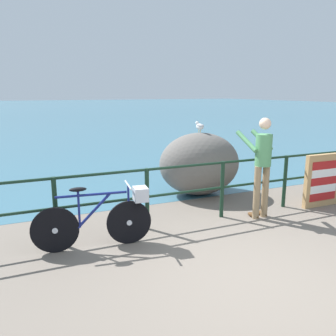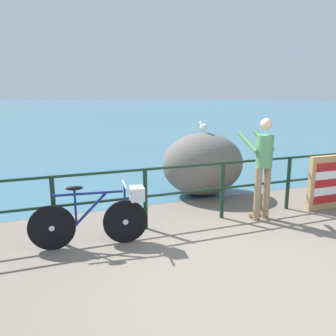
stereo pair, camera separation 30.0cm
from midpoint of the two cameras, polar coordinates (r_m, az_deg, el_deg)
name	(u,v)px [view 2 (the right image)]	position (r m, az deg, el deg)	size (l,w,h in m)	color
ground_plane	(76,127)	(23.32, -14.64, 6.55)	(120.00, 120.00, 0.10)	#6B6056
sea_surface	(55,108)	(51.32, -18.07, 9.45)	(120.00, 90.00, 0.01)	#38667A
promenade_railing	(186,187)	(5.83, 4.40, -3.19)	(7.16, 0.07, 1.02)	black
bicycle	(100,215)	(5.10, -9.57, -7.68)	(1.69, 0.48, 0.92)	black
person_at_railing	(263,164)	(6.19, 16.75, 0.62)	(0.49, 0.66, 1.78)	#8C7251
folded_deckchair_stack	(327,182)	(7.30, 25.86, -2.16)	(0.84, 0.10, 1.04)	tan
breakwater_boulder_main	(203,164)	(7.53, 6.93, 0.65)	(1.80, 1.45, 1.35)	#605B56
seagull	(203,126)	(7.48, 7.03, 6.87)	(0.13, 0.34, 0.23)	gold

